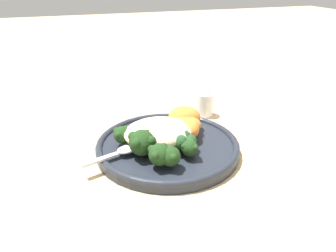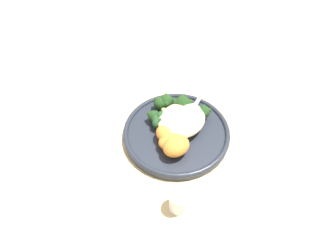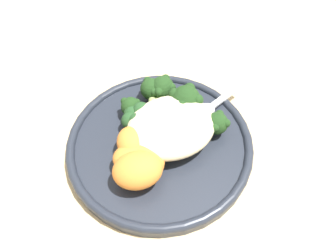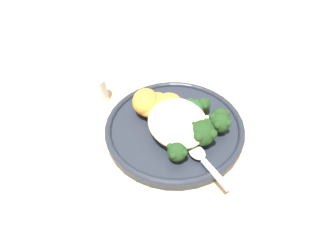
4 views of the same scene
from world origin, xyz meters
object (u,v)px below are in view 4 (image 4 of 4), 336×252
salt_shaker (97,86)px  sweet_potato_chunk_2 (157,103)px  sweet_potato_chunk_0 (152,106)px  kale_tuft (192,107)px  broccoli_stalk_3 (208,123)px  broccoli_stalk_0 (174,145)px  broccoli_stalk_1 (182,138)px  spoon (201,157)px  sweet_potato_chunk_1 (146,102)px  broccoli_stalk_2 (198,131)px  broccoli_stalk_4 (205,118)px  broccoli_stalk_5 (189,111)px  sweet_potato_chunk_3 (169,102)px  plate (173,127)px  quinoa_mound (180,121)px

salt_shaker → sweet_potato_chunk_2: bearing=-128.9°
sweet_potato_chunk_0 → kale_tuft: same height
broccoli_stalk_3 → sweet_potato_chunk_0: size_ratio=1.66×
broccoli_stalk_3 → sweet_potato_chunk_0: bearing=165.3°
broccoli_stalk_0 → salt_shaker: (0.19, 0.11, -0.00)m
broccoli_stalk_1 → sweet_potato_chunk_2: (0.10, 0.02, 0.00)m
spoon → sweet_potato_chunk_1: bearing=-172.8°
sweet_potato_chunk_1 → broccoli_stalk_2: bearing=-144.6°
spoon → broccoli_stalk_1: bearing=-167.8°
sweet_potato_chunk_0 → sweet_potato_chunk_2: (0.01, -0.01, -0.00)m
broccoli_stalk_4 → broccoli_stalk_5: broccoli_stalk_4 is taller
broccoli_stalk_0 → broccoli_stalk_3: 0.07m
sweet_potato_chunk_1 → sweet_potato_chunk_2: sweet_potato_chunk_1 is taller
salt_shaker → broccoli_stalk_0: bearing=-150.2°
kale_tuft → sweet_potato_chunk_1: bearing=68.4°
broccoli_stalk_1 → sweet_potato_chunk_3: size_ratio=1.75×
broccoli_stalk_2 → plate: bearing=170.6°
broccoli_stalk_2 → sweet_potato_chunk_1: size_ratio=1.72×
plate → salt_shaker: size_ratio=3.52×
broccoli_stalk_3 → salt_shaker: bearing=162.4°
broccoli_stalk_2 → sweet_potato_chunk_1: bearing=175.5°
kale_tuft → spoon: size_ratio=0.46×
broccoli_stalk_0 → kale_tuft: 0.09m
quinoa_mound → salt_shaker: salt_shaker is taller
quinoa_mound → sweet_potato_chunk_0: (0.05, 0.04, -0.00)m
sweet_potato_chunk_3 → sweet_potato_chunk_2: bearing=73.8°
broccoli_stalk_0 → broccoli_stalk_5: 0.08m
broccoli_stalk_5 → sweet_potato_chunk_3: 0.04m
broccoli_stalk_2 → sweet_potato_chunk_1: broccoli_stalk_2 is taller
quinoa_mound → broccoli_stalk_2: bearing=-145.1°
broccoli_stalk_1 → quinoa_mound: bearing=154.3°
plate → broccoli_stalk_5: broccoli_stalk_5 is taller
broccoli_stalk_5 → sweet_potato_chunk_2: bearing=135.8°
broccoli_stalk_0 → broccoli_stalk_3: broccoli_stalk_3 is taller
quinoa_mound → spoon: 0.07m
plate → sweet_potato_chunk_1: (0.05, 0.04, 0.03)m
broccoli_stalk_2 → sweet_potato_chunk_3: broccoli_stalk_2 is taller
broccoli_stalk_5 → sweet_potato_chunk_0: sweet_potato_chunk_0 is taller
broccoli_stalk_5 → sweet_potato_chunk_0: bearing=145.3°
broccoli_stalk_0 → broccoli_stalk_4: bearing=124.0°
quinoa_mound → sweet_potato_chunk_2: bearing=22.6°
sweet_potato_chunk_1 → spoon: 0.15m
broccoli_stalk_2 → sweet_potato_chunk_2: 0.10m
broccoli_stalk_5 → sweet_potato_chunk_3: bearing=126.5°
sweet_potato_chunk_3 → plate: bearing=175.3°
kale_tuft → salt_shaker: bearing=55.2°
sweet_potato_chunk_0 → kale_tuft: 0.07m
broccoli_stalk_2 → broccoli_stalk_4: size_ratio=0.88×
broccoli_stalk_0 → broccoli_stalk_1: size_ratio=1.51×
broccoli_stalk_3 → quinoa_mound: bearing=-169.1°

